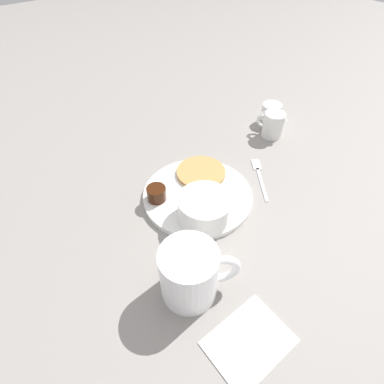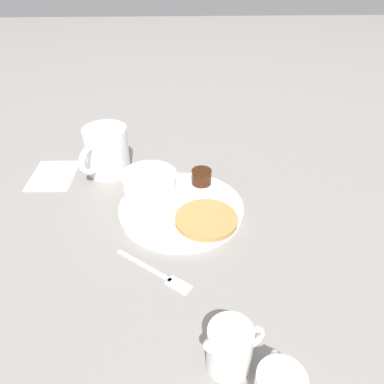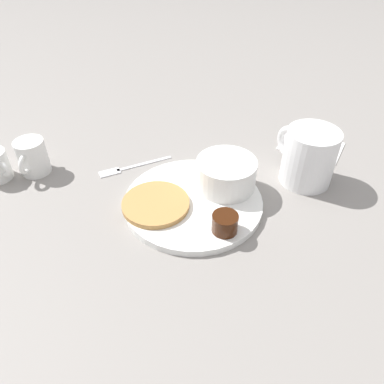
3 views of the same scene
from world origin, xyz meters
name	(u,v)px [view 2 (image 2 of 3)]	position (x,y,z in m)	size (l,w,h in m)	color
ground_plane	(184,211)	(0.00, 0.00, 0.00)	(4.00, 4.00, 0.00)	gray
plate	(184,208)	(0.00, 0.00, 0.01)	(0.24, 0.24, 0.01)	white
pancake_stack	(209,219)	(-0.05, -0.04, 0.02)	(0.11, 0.11, 0.01)	#B78447
bowl	(152,184)	(0.03, 0.06, 0.04)	(0.11, 0.11, 0.05)	white
syrup_cup	(204,177)	(0.08, -0.04, 0.03)	(0.04, 0.04, 0.03)	#38190A
butter_ramekin	(149,185)	(0.05, 0.07, 0.03)	(0.05, 0.05, 0.04)	white
coffee_mug	(108,151)	(0.15, 0.16, 0.05)	(0.12, 0.10, 0.10)	white
creamer_pitcher_near	(234,347)	(-0.31, -0.05, 0.03)	(0.05, 0.08, 0.07)	white
fork	(164,274)	(-0.16, 0.03, 0.00)	(0.10, 0.12, 0.00)	silver
napkin	(55,175)	(0.14, 0.28, 0.00)	(0.12, 0.09, 0.00)	white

